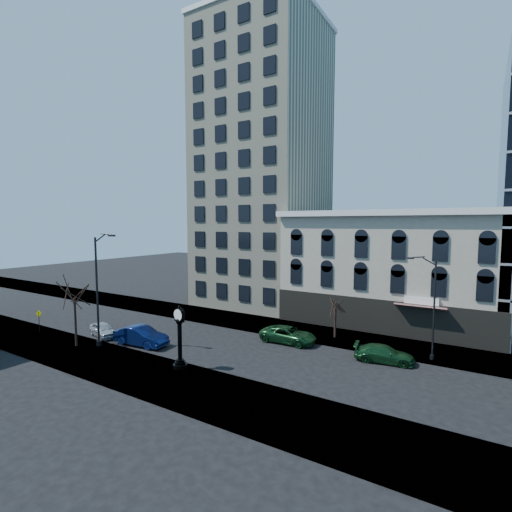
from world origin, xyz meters
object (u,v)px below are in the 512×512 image
Objects in this scene: street_clock at (180,340)px; car_near_a at (103,330)px; warning_sign at (39,317)px; street_lamp_near at (102,260)px; car_near_b at (141,336)px.

car_near_a is at bearing 176.37° from street_clock.
street_clock is 2.09× the size of warning_sign.
street_clock is at bearing -13.12° from warning_sign.
warning_sign is at bearing 129.41° from car_near_a.
street_clock reaches higher than warning_sign.
street_lamp_near reaches higher than warning_sign.
car_near_a is at bearing 85.83° from car_near_b.
street_lamp_near is at bearing 130.86° from car_near_b.
car_near_a is 0.76× the size of car_near_b.
warning_sign is at bearing -171.71° from street_clock.
street_clock is 1.22× the size of car_near_a.
street_clock is at bearing -9.57° from street_lamp_near.
warning_sign is (-9.52, -0.68, -6.24)m from street_lamp_near.
street_lamp_near is 11.40m from warning_sign.
street_clock reaches higher than car_near_b.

